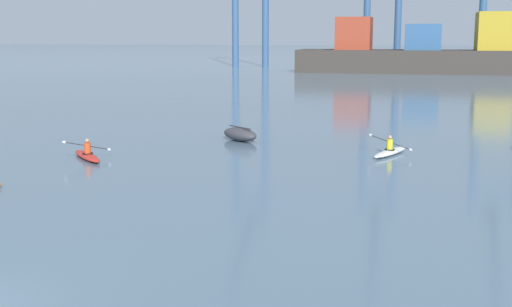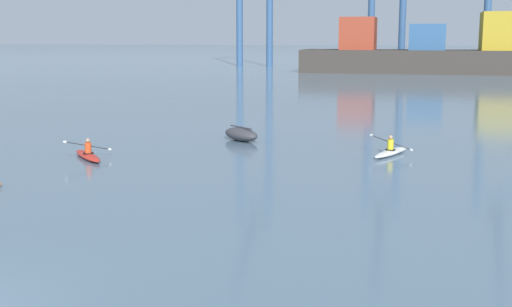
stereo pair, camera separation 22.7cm
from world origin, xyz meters
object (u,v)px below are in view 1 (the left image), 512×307
object	(u,v)px
container_barge	(423,53)
kayak_white	(390,151)
capsized_dinghy	(240,134)
kayak_red	(87,155)

from	to	relation	value
container_barge	kayak_white	world-z (taller)	container_barge
capsized_dinghy	kayak_red	distance (m)	8.75
capsized_dinghy	kayak_white	size ratio (longest dim) A/B	0.80
capsized_dinghy	kayak_red	bearing A→B (deg)	-128.52
kayak_red	kayak_white	distance (m)	14.13
container_barge	kayak_white	size ratio (longest dim) A/B	11.11
container_barge	kayak_red	bearing A→B (deg)	-101.14
container_barge	capsized_dinghy	size ratio (longest dim) A/B	13.94
capsized_dinghy	kayak_red	size ratio (longest dim) A/B	0.93
capsized_dinghy	container_barge	bearing A→B (deg)	82.04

